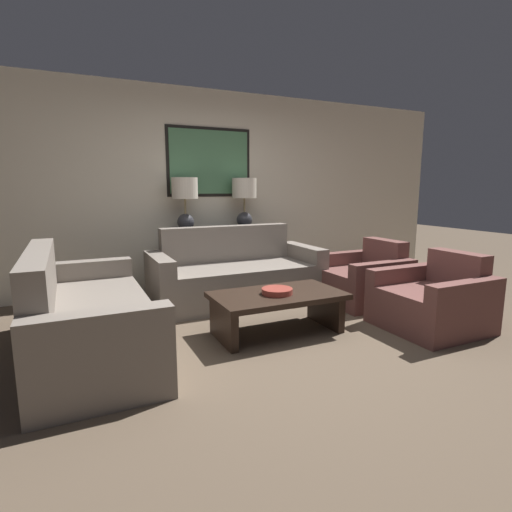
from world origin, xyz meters
The scene contains 11 objects.
ground_plane centered at (0.00, 0.00, 0.00)m, with size 20.00×20.00×0.00m, color brown.
back_wall centered at (0.00, 2.44, 1.33)m, with size 7.84×0.12×2.65m.
console_table centered at (0.00, 2.16, 0.39)m, with size 1.27×0.40×0.79m.
table_lamp_left centered at (-0.41, 2.16, 1.23)m, with size 0.33×0.33×0.70m.
table_lamp_right centered at (0.41, 2.16, 1.23)m, with size 0.33×0.33×0.70m.
couch_by_back_wall centered at (0.00, 1.48, 0.30)m, with size 2.02×0.89×0.89m.
couch_by_side centered at (-1.71, 0.52, 0.30)m, with size 0.89×2.02×0.89m.
coffee_table centered at (-0.06, 0.30, 0.29)m, with size 1.22×0.69×0.39m.
decorative_bowl centered at (-0.08, 0.27, 0.42)m, with size 0.29×0.29×0.05m.
armchair_near_back_wall centered at (1.39, 0.81, 0.26)m, with size 0.88×0.88×0.74m.
armchair_near_camera centered at (1.39, -0.22, 0.26)m, with size 0.88×0.88×0.74m.
Camera 1 is at (-1.78, -2.89, 1.37)m, focal length 28.00 mm.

